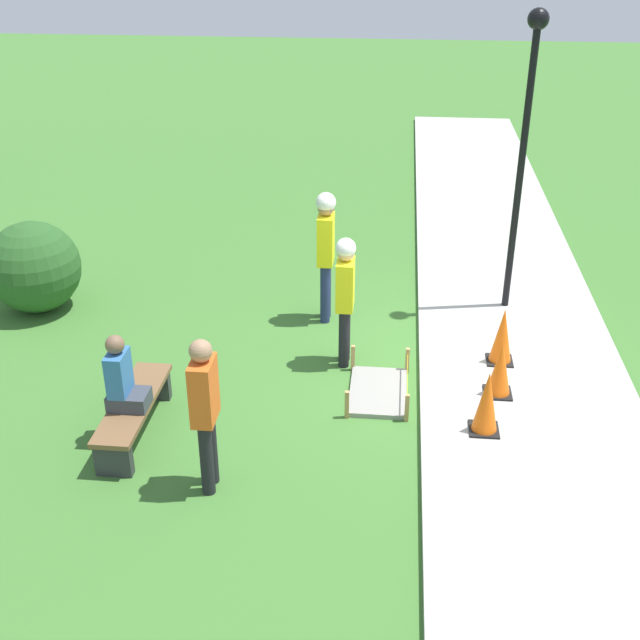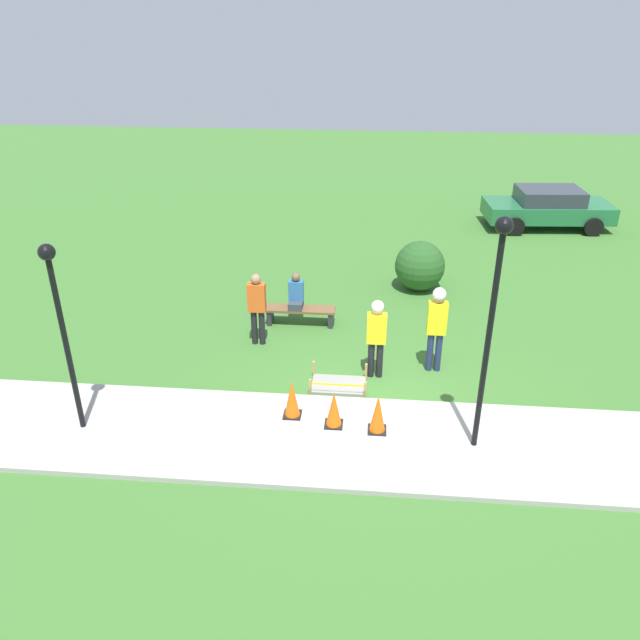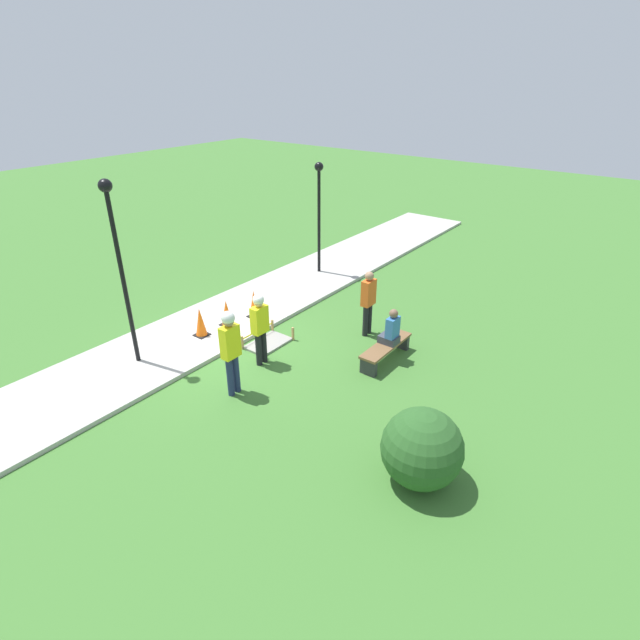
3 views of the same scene
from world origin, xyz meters
TOP-DOWN VIEW (x-y plane):
  - ground_plane at (0.00, 0.00)m, footprint 60.00×60.00m
  - sidewalk at (0.00, -1.33)m, footprint 28.00×2.66m
  - wet_concrete_patch at (-0.69, 0.52)m, footprint 1.16×0.76m
  - traffic_cone_near_patch at (-1.49, -0.71)m, footprint 0.34×0.34m
  - traffic_cone_far_patch at (-0.69, -0.94)m, footprint 0.34×0.34m
  - traffic_cone_sidewalk_edge at (0.12, -1.05)m, footprint 0.34×0.34m
  - park_bench at (-1.81, 3.27)m, footprint 1.71×0.44m
  - person_seated_on_bench at (-1.92, 3.32)m, footprint 0.36×0.44m
  - worker_supervisor at (1.30, 1.37)m, footprint 0.40×0.28m
  - worker_assistant at (0.05, 1.00)m, footprint 0.40×0.26m
  - bystander_in_orange_shirt at (-2.66, 2.20)m, footprint 0.40×0.23m
  - lamppost_near at (1.84, -1.29)m, footprint 0.28×0.28m
  - lamppost_far at (-5.32, -1.40)m, footprint 0.28×0.28m
  - parked_car_green at (5.97, 11.55)m, footprint 4.42×2.27m
  - shrub_rounded_near at (1.21, 5.70)m, footprint 1.37×1.37m

SIDE VIEW (x-z plane):
  - ground_plane at x=0.00m, z-range 0.00..0.00m
  - wet_concrete_patch at x=-0.69m, z-range -0.14..0.22m
  - sidewalk at x=0.00m, z-range 0.00..0.10m
  - park_bench at x=-1.81m, z-range 0.09..0.53m
  - traffic_cone_far_patch at x=-0.69m, z-range 0.10..0.81m
  - traffic_cone_sidewalk_edge at x=0.12m, z-range 0.10..0.86m
  - traffic_cone_near_patch at x=-1.49m, z-range 0.10..0.86m
  - shrub_rounded_near at x=1.21m, z-range 0.00..1.37m
  - parked_car_green at x=5.97m, z-range 0.03..1.42m
  - person_seated_on_bench at x=-1.92m, z-range 0.34..1.23m
  - bystander_in_orange_shirt at x=-2.66m, z-range 0.12..1.87m
  - worker_assistant at x=0.05m, z-range 0.17..1.94m
  - worker_supervisor at x=1.30m, z-range 0.21..2.16m
  - lamppost_far at x=-5.32m, z-range 0.68..4.25m
  - lamppost_near at x=1.84m, z-range 0.72..4.92m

